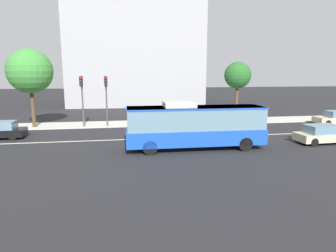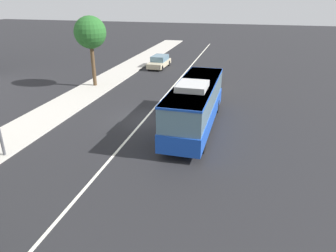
# 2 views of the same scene
# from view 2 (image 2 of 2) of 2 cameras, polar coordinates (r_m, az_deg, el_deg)

# --- Properties ---
(ground_plane) EXTENTS (160.00, 160.00, 0.00)m
(ground_plane) POSITION_cam_2_polar(r_m,az_deg,el_deg) (22.73, -4.25, 1.33)
(ground_plane) COLOR black
(sidewalk_kerb) EXTENTS (80.00, 3.41, 0.14)m
(sidewalk_kerb) POSITION_cam_2_polar(r_m,az_deg,el_deg) (25.83, -19.75, 2.89)
(sidewalk_kerb) COLOR #B2ADA3
(sidewalk_kerb) RESTS_ON ground_plane
(lane_centre_line) EXTENTS (76.00, 0.16, 0.01)m
(lane_centre_line) POSITION_cam_2_polar(r_m,az_deg,el_deg) (22.73, -4.25, 1.35)
(lane_centre_line) COLOR silver
(lane_centre_line) RESTS_ON ground_plane
(transit_bus) EXTENTS (10.03, 2.64, 3.46)m
(transit_bus) POSITION_cam_2_polar(r_m,az_deg,el_deg) (20.57, 5.04, 4.28)
(transit_bus) COLOR #1947B7
(transit_bus) RESTS_ON ground_plane
(sedan_beige) EXTENTS (4.56, 1.96, 1.46)m
(sedan_beige) POSITION_cam_2_polar(r_m,az_deg,el_deg) (38.98, -1.61, 11.82)
(sedan_beige) COLOR #C6B793
(sedan_beige) RESTS_ON ground_plane
(sedan_beige_ahead) EXTENTS (4.57, 1.98, 1.46)m
(sedan_beige_ahead) POSITION_cam_2_polar(r_m,az_deg,el_deg) (30.85, 8.07, 8.51)
(sedan_beige_ahead) COLOR #C6B793
(sedan_beige_ahead) RESTS_ON ground_plane
(street_tree_kerbside_centre) EXTENTS (2.97, 2.97, 6.68)m
(street_tree_kerbside_centre) POSITION_cam_2_polar(r_m,az_deg,el_deg) (30.67, -14.21, 16.36)
(street_tree_kerbside_centre) COLOR #4C3823
(street_tree_kerbside_centre) RESTS_ON ground_plane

